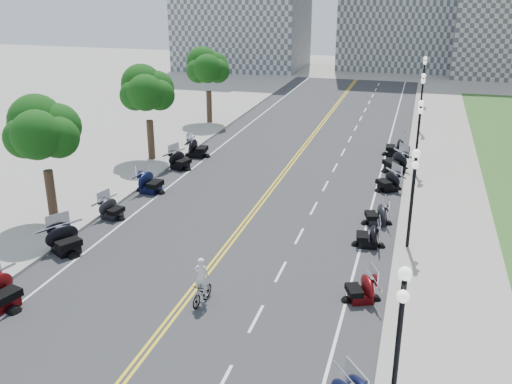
# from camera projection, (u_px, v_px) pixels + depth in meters

# --- Properties ---
(ground) EXTENTS (160.00, 160.00, 0.00)m
(ground) POSITION_uv_depth(u_px,v_px,m) (214.00, 263.00, 26.67)
(ground) COLOR gray
(road) EXTENTS (16.00, 90.00, 0.01)m
(road) POSITION_uv_depth(u_px,v_px,m) (269.00, 192.00, 35.68)
(road) COLOR #333335
(road) RESTS_ON ground
(centerline_yellow_a) EXTENTS (0.12, 90.00, 0.00)m
(centerline_yellow_a) POSITION_uv_depth(u_px,v_px,m) (268.00, 191.00, 35.70)
(centerline_yellow_a) COLOR yellow
(centerline_yellow_a) RESTS_ON road
(centerline_yellow_b) EXTENTS (0.12, 90.00, 0.00)m
(centerline_yellow_b) POSITION_uv_depth(u_px,v_px,m) (271.00, 192.00, 35.64)
(centerline_yellow_b) COLOR yellow
(centerline_yellow_b) RESTS_ON road
(edge_line_north) EXTENTS (0.12, 90.00, 0.00)m
(edge_line_north) POSITION_uv_depth(u_px,v_px,m) (373.00, 202.00, 34.00)
(edge_line_north) COLOR white
(edge_line_north) RESTS_ON road
(edge_line_south) EXTENTS (0.12, 90.00, 0.00)m
(edge_line_south) POSITION_uv_depth(u_px,v_px,m) (175.00, 182.00, 37.35)
(edge_line_south) COLOR white
(edge_line_south) RESTS_ON road
(lane_dash_4) EXTENTS (0.12, 2.00, 0.00)m
(lane_dash_4) POSITION_uv_depth(u_px,v_px,m) (222.00, 384.00, 18.63)
(lane_dash_4) COLOR white
(lane_dash_4) RESTS_ON road
(lane_dash_5) EXTENTS (0.12, 2.00, 0.00)m
(lane_dash_5) POSITION_uv_depth(u_px,v_px,m) (256.00, 319.00, 22.23)
(lane_dash_5) COLOR white
(lane_dash_5) RESTS_ON road
(lane_dash_6) EXTENTS (0.12, 2.00, 0.00)m
(lane_dash_6) POSITION_uv_depth(u_px,v_px,m) (281.00, 272.00, 25.83)
(lane_dash_6) COLOR white
(lane_dash_6) RESTS_ON road
(lane_dash_7) EXTENTS (0.12, 2.00, 0.00)m
(lane_dash_7) POSITION_uv_depth(u_px,v_px,m) (299.00, 236.00, 29.43)
(lane_dash_7) COLOR white
(lane_dash_7) RESTS_ON road
(lane_dash_8) EXTENTS (0.12, 2.00, 0.00)m
(lane_dash_8) POSITION_uv_depth(u_px,v_px,m) (314.00, 208.00, 33.03)
(lane_dash_8) COLOR white
(lane_dash_8) RESTS_ON road
(lane_dash_9) EXTENTS (0.12, 2.00, 0.00)m
(lane_dash_9) POSITION_uv_depth(u_px,v_px,m) (325.00, 186.00, 36.63)
(lane_dash_9) COLOR white
(lane_dash_9) RESTS_ON road
(lane_dash_10) EXTENTS (0.12, 2.00, 0.00)m
(lane_dash_10) POSITION_uv_depth(u_px,v_px,m) (335.00, 168.00, 40.24)
(lane_dash_10) COLOR white
(lane_dash_10) RESTS_ON road
(lane_dash_11) EXTENTS (0.12, 2.00, 0.00)m
(lane_dash_11) POSITION_uv_depth(u_px,v_px,m) (343.00, 152.00, 43.84)
(lane_dash_11) COLOR white
(lane_dash_11) RESTS_ON road
(lane_dash_12) EXTENTS (0.12, 2.00, 0.00)m
(lane_dash_12) POSITION_uv_depth(u_px,v_px,m) (350.00, 139.00, 47.44)
(lane_dash_12) COLOR white
(lane_dash_12) RESTS_ON road
(lane_dash_13) EXTENTS (0.12, 2.00, 0.00)m
(lane_dash_13) POSITION_uv_depth(u_px,v_px,m) (356.00, 128.00, 51.04)
(lane_dash_13) COLOR white
(lane_dash_13) RESTS_ON road
(lane_dash_14) EXTENTS (0.12, 2.00, 0.00)m
(lane_dash_14) POSITION_uv_depth(u_px,v_px,m) (361.00, 118.00, 54.64)
(lane_dash_14) COLOR white
(lane_dash_14) RESTS_ON road
(lane_dash_15) EXTENTS (0.12, 2.00, 0.00)m
(lane_dash_15) POSITION_uv_depth(u_px,v_px,m) (365.00, 110.00, 58.24)
(lane_dash_15) COLOR white
(lane_dash_15) RESTS_ON road
(lane_dash_16) EXTENTS (0.12, 2.00, 0.00)m
(lane_dash_16) POSITION_uv_depth(u_px,v_px,m) (369.00, 102.00, 61.84)
(lane_dash_16) COLOR white
(lane_dash_16) RESTS_ON road
(lane_dash_17) EXTENTS (0.12, 2.00, 0.00)m
(lane_dash_17) POSITION_uv_depth(u_px,v_px,m) (373.00, 96.00, 65.44)
(lane_dash_17) COLOR white
(lane_dash_17) RESTS_ON road
(lane_dash_18) EXTENTS (0.12, 2.00, 0.00)m
(lane_dash_18) POSITION_uv_depth(u_px,v_px,m) (376.00, 90.00, 69.04)
(lane_dash_18) COLOR white
(lane_dash_18) RESTS_ON road
(lane_dash_19) EXTENTS (0.12, 2.00, 0.00)m
(lane_dash_19) POSITION_uv_depth(u_px,v_px,m) (379.00, 84.00, 72.65)
(lane_dash_19) COLOR white
(lane_dash_19) RESTS_ON road
(sidewalk_north) EXTENTS (5.00, 90.00, 0.15)m
(sidewalk_north) POSITION_uv_depth(u_px,v_px,m) (445.00, 208.00, 32.90)
(sidewalk_north) COLOR #9E9991
(sidewalk_north) RESTS_ON ground
(sidewalk_south) EXTENTS (5.00, 90.00, 0.15)m
(sidewalk_south) POSITION_uv_depth(u_px,v_px,m) (119.00, 175.00, 38.40)
(sidewalk_south) COLOR #9E9991
(sidewalk_south) RESTS_ON ground
(street_lamp_1) EXTENTS (0.50, 1.20, 4.90)m
(street_lamp_1) POSITION_uv_depth(u_px,v_px,m) (398.00, 345.00, 16.31)
(street_lamp_1) COLOR black
(street_lamp_1) RESTS_ON sidewalk_north
(street_lamp_2) EXTENTS (0.50, 1.20, 4.90)m
(street_lamp_2) POSITION_uv_depth(u_px,v_px,m) (412.00, 200.00, 27.12)
(street_lamp_2) COLOR black
(street_lamp_2) RESTS_ON sidewalk_north
(street_lamp_3) EXTENTS (0.50, 1.20, 4.90)m
(street_lamp_3) POSITION_uv_depth(u_px,v_px,m) (418.00, 138.00, 37.92)
(street_lamp_3) COLOR black
(street_lamp_3) RESTS_ON sidewalk_north
(street_lamp_4) EXTENTS (0.50, 1.20, 4.90)m
(street_lamp_4) POSITION_uv_depth(u_px,v_px,m) (421.00, 103.00, 48.72)
(street_lamp_4) COLOR black
(street_lamp_4) RESTS_ON sidewalk_north
(street_lamp_5) EXTENTS (0.50, 1.20, 4.90)m
(street_lamp_5) POSITION_uv_depth(u_px,v_px,m) (423.00, 81.00, 59.53)
(street_lamp_5) COLOR black
(street_lamp_5) RESTS_ON sidewalk_north
(tree_2) EXTENTS (4.80, 4.80, 9.20)m
(tree_2) POSITION_uv_depth(u_px,v_px,m) (44.00, 138.00, 29.44)
(tree_2) COLOR #235619
(tree_2) RESTS_ON sidewalk_south
(tree_3) EXTENTS (4.80, 4.80, 9.20)m
(tree_3) POSITION_uv_depth(u_px,v_px,m) (148.00, 96.00, 40.25)
(tree_3) COLOR #235619
(tree_3) RESTS_ON sidewalk_south
(tree_4) EXTENTS (4.80, 4.80, 9.20)m
(tree_4) POSITION_uv_depth(u_px,v_px,m) (208.00, 72.00, 51.05)
(tree_4) COLOR #235619
(tree_4) RESTS_ON sidewalk_south
(motorcycle_n_5) EXTENTS (2.32, 2.32, 1.24)m
(motorcycle_n_5) POSITION_uv_depth(u_px,v_px,m) (361.00, 287.00, 23.30)
(motorcycle_n_5) COLOR #590A0C
(motorcycle_n_5) RESTS_ON road
(motorcycle_n_6) EXTENTS (1.99, 1.99, 1.24)m
(motorcycle_n_6) POSITION_uv_depth(u_px,v_px,m) (368.00, 235.00, 28.14)
(motorcycle_n_6) COLOR black
(motorcycle_n_6) RESTS_ON road
(motorcycle_n_7) EXTENTS (2.23, 2.23, 1.26)m
(motorcycle_n_7) POSITION_uv_depth(u_px,v_px,m) (377.00, 213.00, 30.69)
(motorcycle_n_7) COLOR black
(motorcycle_n_7) RESTS_ON road
(motorcycle_n_8) EXTENTS (2.71, 2.71, 1.36)m
(motorcycle_n_8) POSITION_uv_depth(u_px,v_px,m) (388.00, 180.00, 35.63)
(motorcycle_n_8) COLOR black
(motorcycle_n_8) RESTS_ON road
(motorcycle_n_9) EXTENTS (3.05, 3.05, 1.54)m
(motorcycle_n_9) POSITION_uv_depth(u_px,v_px,m) (395.00, 161.00, 39.20)
(motorcycle_n_9) COLOR black
(motorcycle_n_9) RESTS_ON road
(motorcycle_n_10) EXTENTS (2.20, 2.20, 1.49)m
(motorcycle_n_10) POSITION_uv_depth(u_px,v_px,m) (395.00, 146.00, 42.75)
(motorcycle_n_10) COLOR black
(motorcycle_n_10) RESTS_ON road
(motorcycle_s_5) EXTENTS (2.93, 2.93, 1.50)m
(motorcycle_s_5) POSITION_uv_depth(u_px,v_px,m) (65.00, 238.00, 27.41)
(motorcycle_s_5) COLOR black
(motorcycle_s_5) RESTS_ON road
(motorcycle_s_6) EXTENTS (2.08, 2.08, 1.24)m
(motorcycle_s_6) POSITION_uv_depth(u_px,v_px,m) (112.00, 208.00, 31.48)
(motorcycle_s_6) COLOR black
(motorcycle_s_6) RESTS_ON road
(motorcycle_s_7) EXTENTS (2.28, 2.28, 1.47)m
(motorcycle_s_7) POSITION_uv_depth(u_px,v_px,m) (150.00, 181.00, 35.32)
(motorcycle_s_7) COLOR black
(motorcycle_s_7) RESTS_ON road
(motorcycle_s_8) EXTENTS (2.50, 2.50, 1.39)m
(motorcycle_s_8) POSITION_uv_depth(u_px,v_px,m) (180.00, 159.00, 39.77)
(motorcycle_s_8) COLOR black
(motorcycle_s_8) RESTS_ON road
(motorcycle_s_9) EXTENTS (2.33, 2.33, 1.51)m
(motorcycle_s_9) POSITION_uv_depth(u_px,v_px,m) (197.00, 147.00, 42.51)
(motorcycle_s_9) COLOR black
(motorcycle_s_9) RESTS_ON road
(bicycle) EXTENTS (0.65, 1.62, 0.95)m
(bicycle) POSITION_uv_depth(u_px,v_px,m) (202.00, 293.00, 23.18)
(bicycle) COLOR #A51414
(bicycle) RESTS_ON road
(cyclist_rider) EXTENTS (0.62, 0.41, 1.70)m
(cyclist_rider) POSITION_uv_depth(u_px,v_px,m) (201.00, 264.00, 22.72)
(cyclist_rider) COLOR white
(cyclist_rider) RESTS_ON bicycle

